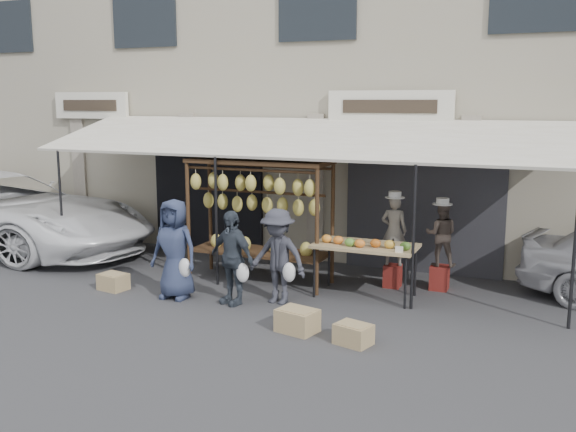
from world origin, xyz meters
name	(u,v)px	position (x,y,z in m)	size (l,w,h in m)	color
ground_plane	(238,310)	(0.00, 0.00, 0.00)	(90.00, 90.00, 0.00)	#2D2D30
shophouse	(361,84)	(0.00, 6.50, 3.65)	(24.00, 6.15, 7.30)	gray
awning	(294,139)	(0.01, 2.28, 2.57)	(10.00, 2.35, 2.92)	silver
banana_rack	(258,197)	(-0.39, 1.59, 1.57)	(2.60, 0.90, 2.24)	black
produce_table	(365,246)	(1.64, 1.45, 0.87)	(1.70, 0.90, 1.04)	#9B815D
vendor_left	(394,231)	(1.93, 2.23, 1.02)	(0.45, 0.30, 1.24)	slate
vendor_right	(441,234)	(2.72, 2.39, 0.99)	(0.54, 0.42, 1.11)	brown
customer_left	(175,249)	(-1.27, 0.20, 0.84)	(0.82, 0.53, 1.67)	#29314D
customer_mid	(232,257)	(-0.25, 0.29, 0.77)	(0.90, 0.38, 1.54)	#333A45
customer_right	(278,256)	(0.43, 0.60, 0.78)	(1.01, 0.58, 1.56)	#32333C
stool_left	(393,276)	(1.93, 2.23, 0.20)	(0.29, 0.29, 0.40)	maroon
stool_right	(439,278)	(2.72, 2.39, 0.22)	(0.31, 0.31, 0.43)	maroon
crate_near_a	(297,321)	(1.22, -0.50, 0.16)	(0.55, 0.41, 0.33)	tan
crate_near_b	(353,334)	(2.10, -0.65, 0.14)	(0.47, 0.35, 0.28)	tan
crate_far	(113,282)	(-2.52, 0.16, 0.14)	(0.47, 0.36, 0.28)	tan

